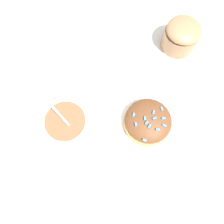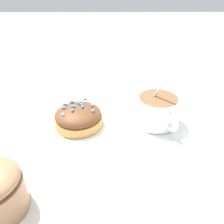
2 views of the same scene
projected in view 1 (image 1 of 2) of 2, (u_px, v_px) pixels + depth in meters
ground_plane at (109, 124)px, 0.45m from camera, size 3.00×3.00×0.00m
paper_napkin at (109, 124)px, 0.45m from camera, size 0.34×0.33×0.00m
coffee_cup at (67, 124)px, 0.42m from camera, size 0.09×0.10×0.11m
frosted_pastry at (148, 123)px, 0.43m from camera, size 0.10×0.10×0.04m
sugar_bowl at (181, 36)px, 0.47m from camera, size 0.08×0.08×0.07m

